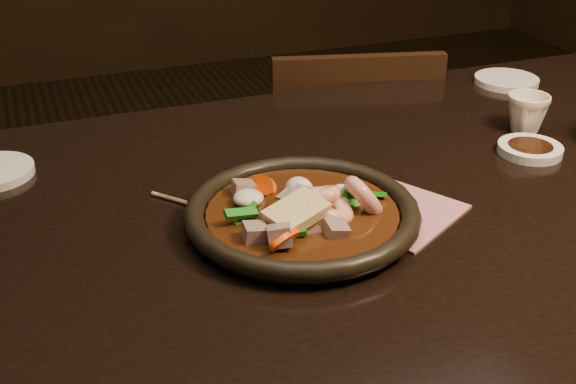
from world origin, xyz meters
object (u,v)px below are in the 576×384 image
object	(u,v)px
table	(419,229)
plate	(302,215)
tea_cup	(527,112)

from	to	relation	value
table	plate	size ratio (longest dim) A/B	5.09
plate	tea_cup	world-z (taller)	tea_cup
table	plate	world-z (taller)	plate
table	plate	xyz separation A→B (m)	(-0.21, -0.04, 0.09)
plate	tea_cup	xyz separation A→B (m)	(0.48, 0.16, 0.02)
plate	tea_cup	distance (m)	0.50
table	tea_cup	distance (m)	0.31
tea_cup	plate	bearing A→B (deg)	-161.98
table	plate	distance (m)	0.24
table	plate	bearing A→B (deg)	-168.21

